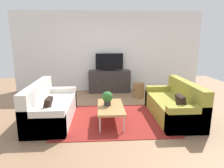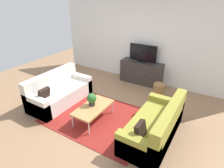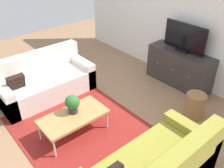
{
  "view_description": "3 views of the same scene",
  "coord_description": "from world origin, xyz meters",
  "px_view_note": "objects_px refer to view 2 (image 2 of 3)",
  "views": [
    {
      "loc": [
        -0.3,
        -4.26,
        1.78
      ],
      "look_at": [
        0.0,
        0.44,
        0.7
      ],
      "focal_mm": 31.21,
      "sensor_mm": 36.0,
      "label": 1
    },
    {
      "loc": [
        2.29,
        -3.28,
        2.85
      ],
      "look_at": [
        0.0,
        0.44,
        0.7
      ],
      "focal_mm": 30.39,
      "sensor_mm": 36.0,
      "label": 2
    },
    {
      "loc": [
        2.55,
        -1.74,
        2.78
      ],
      "look_at": [
        0.0,
        0.44,
        0.7
      ],
      "focal_mm": 38.91,
      "sensor_mm": 36.0,
      "label": 3
    }
  ],
  "objects_px": {
    "couch_left_side": "(58,93)",
    "flat_screen_tv": "(143,53)",
    "couch_right_side": "(157,127)",
    "coffee_table": "(93,108)",
    "tv_console": "(141,72)",
    "potted_plant": "(92,99)",
    "wicker_basket": "(159,91)"
  },
  "relations": [
    {
      "from": "couch_right_side",
      "to": "coffee_table",
      "type": "bearing_deg",
      "value": -173.03
    },
    {
      "from": "tv_console",
      "to": "flat_screen_tv",
      "type": "height_order",
      "value": "flat_screen_tv"
    },
    {
      "from": "couch_left_side",
      "to": "couch_right_side",
      "type": "bearing_deg",
      "value": 0.0
    },
    {
      "from": "potted_plant",
      "to": "flat_screen_tv",
      "type": "height_order",
      "value": "flat_screen_tv"
    },
    {
      "from": "couch_left_side",
      "to": "wicker_basket",
      "type": "relative_size",
      "value": 3.92
    },
    {
      "from": "coffee_table",
      "to": "couch_left_side",
      "type": "bearing_deg",
      "value": 172.24
    },
    {
      "from": "tv_console",
      "to": "flat_screen_tv",
      "type": "relative_size",
      "value": 1.52
    },
    {
      "from": "potted_plant",
      "to": "couch_left_side",
      "type": "bearing_deg",
      "value": 173.77
    },
    {
      "from": "couch_left_side",
      "to": "couch_right_side",
      "type": "relative_size",
      "value": 1.0
    },
    {
      "from": "couch_left_side",
      "to": "tv_console",
      "type": "xyz_separation_m",
      "value": [
        1.47,
        2.37,
        0.09
      ]
    },
    {
      "from": "wicker_basket",
      "to": "flat_screen_tv",
      "type": "bearing_deg",
      "value": 139.98
    },
    {
      "from": "couch_left_side",
      "to": "flat_screen_tv",
      "type": "xyz_separation_m",
      "value": [
        1.47,
        2.39,
        0.75
      ]
    },
    {
      "from": "flat_screen_tv",
      "to": "wicker_basket",
      "type": "xyz_separation_m",
      "value": [
        0.88,
        -0.74,
        -0.8
      ]
    },
    {
      "from": "couch_right_side",
      "to": "potted_plant",
      "type": "distance_m",
      "value": 1.61
    },
    {
      "from": "couch_left_side",
      "to": "coffee_table",
      "type": "height_order",
      "value": "couch_left_side"
    },
    {
      "from": "couch_right_side",
      "to": "flat_screen_tv",
      "type": "relative_size",
      "value": 1.96
    },
    {
      "from": "couch_right_side",
      "to": "tv_console",
      "type": "height_order",
      "value": "couch_right_side"
    },
    {
      "from": "potted_plant",
      "to": "flat_screen_tv",
      "type": "bearing_deg",
      "value": 86.06
    },
    {
      "from": "wicker_basket",
      "to": "couch_left_side",
      "type": "bearing_deg",
      "value": -144.71
    },
    {
      "from": "flat_screen_tv",
      "to": "tv_console",
      "type": "bearing_deg",
      "value": -90.0
    },
    {
      "from": "couch_right_side",
      "to": "tv_console",
      "type": "relative_size",
      "value": 1.29
    },
    {
      "from": "couch_right_side",
      "to": "potted_plant",
      "type": "height_order",
      "value": "couch_right_side"
    },
    {
      "from": "tv_console",
      "to": "wicker_basket",
      "type": "distance_m",
      "value": 1.14
    },
    {
      "from": "couch_left_side",
      "to": "flat_screen_tv",
      "type": "distance_m",
      "value": 2.91
    },
    {
      "from": "couch_left_side",
      "to": "tv_console",
      "type": "bearing_deg",
      "value": 58.32
    },
    {
      "from": "coffee_table",
      "to": "potted_plant",
      "type": "relative_size",
      "value": 3.38
    },
    {
      "from": "couch_right_side",
      "to": "flat_screen_tv",
      "type": "bearing_deg",
      "value": 120.4
    },
    {
      "from": "coffee_table",
      "to": "flat_screen_tv",
      "type": "relative_size",
      "value": 1.14
    },
    {
      "from": "coffee_table",
      "to": "wicker_basket",
      "type": "xyz_separation_m",
      "value": [
        0.99,
        1.84,
        -0.12
      ]
    },
    {
      "from": "couch_left_side",
      "to": "couch_right_side",
      "type": "xyz_separation_m",
      "value": [
        2.87,
        0.0,
        0.0
      ]
    },
    {
      "from": "couch_left_side",
      "to": "couch_right_side",
      "type": "height_order",
      "value": "same"
    },
    {
      "from": "tv_console",
      "to": "wicker_basket",
      "type": "bearing_deg",
      "value": -39.25
    }
  ]
}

